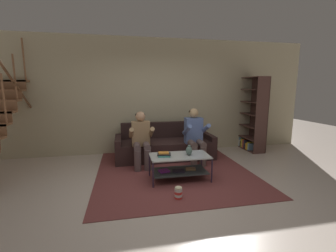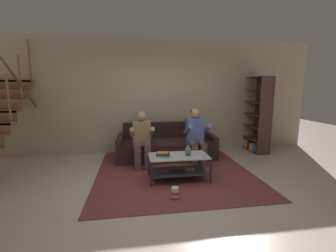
{
  "view_description": "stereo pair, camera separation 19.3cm",
  "coord_description": "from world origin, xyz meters",
  "views": [
    {
      "loc": [
        -0.76,
        -3.36,
        1.66
      ],
      "look_at": [
        0.09,
        0.89,
        0.93
      ],
      "focal_mm": 24.0,
      "sensor_mm": 36.0,
      "label": 1
    },
    {
      "loc": [
        -0.57,
        -3.39,
        1.66
      ],
      "look_at": [
        0.09,
        0.89,
        0.93
      ],
      "focal_mm": 24.0,
      "sensor_mm": 36.0,
      "label": 2
    }
  ],
  "objects": [
    {
      "name": "area_rug",
      "position": [
        0.2,
        1.0,
        0.01
      ],
      "size": [
        3.0,
        3.32,
        0.01
      ],
      "color": "brown",
      "rests_on": "ground"
    },
    {
      "name": "coffee_table",
      "position": [
        0.21,
        0.44,
        0.3
      ],
      "size": [
        1.07,
        0.55,
        0.46
      ],
      "color": "#BABFBB",
      "rests_on": "ground"
    },
    {
      "name": "ground",
      "position": [
        0.0,
        0.0,
        0.0
      ],
      "size": [
        16.8,
        16.8,
        0.0
      ],
      "primitive_type": "plane",
      "color": "beige"
    },
    {
      "name": "back_partition",
      "position": [
        0.0,
        2.46,
        1.45
      ],
      "size": [
        8.4,
        0.12,
        2.9
      ],
      "primitive_type": "cube",
      "color": "#BEB38F",
      "rests_on": "ground"
    },
    {
      "name": "couch",
      "position": [
        0.18,
        1.81,
        0.28
      ],
      "size": [
        2.29,
        0.9,
        0.82
      ],
      "color": "#31201E",
      "rests_on": "ground"
    },
    {
      "name": "book_stack",
      "position": [
        -0.07,
        0.43,
        0.49
      ],
      "size": [
        0.26,
        0.2,
        0.07
      ],
      "color": "teal",
      "rests_on": "coffee_table"
    },
    {
      "name": "person_seated_right",
      "position": [
        0.77,
        1.28,
        0.66
      ],
      "size": [
        0.5,
        0.58,
        1.22
      ],
      "color": "brown",
      "rests_on": "ground"
    },
    {
      "name": "bookshelf",
      "position": [
        2.66,
        2.11,
        0.78
      ],
      "size": [
        0.36,
        0.93,
        1.95
      ],
      "color": "#4F312B",
      "rests_on": "ground"
    },
    {
      "name": "person_seated_left",
      "position": [
        -0.41,
        1.28,
        0.64
      ],
      "size": [
        0.5,
        0.58,
        1.17
      ],
      "color": "#624F4F",
      "rests_on": "ground"
    },
    {
      "name": "popcorn_tub",
      "position": [
        0.02,
        -0.27,
        0.1
      ],
      "size": [
        0.12,
        0.12,
        0.2
      ],
      "color": "red",
      "rests_on": "ground"
    },
    {
      "name": "vase",
      "position": [
        0.38,
        0.42,
        0.55
      ],
      "size": [
        0.12,
        0.12,
        0.18
      ],
      "color": "#506961",
      "rests_on": "coffee_table"
    }
  ]
}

